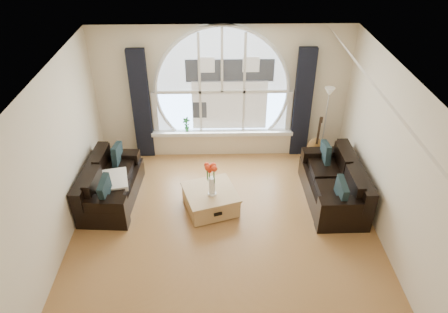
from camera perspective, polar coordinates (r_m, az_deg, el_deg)
ground at (r=6.90m, az=0.16°, el=-11.46°), size 5.00×5.50×0.01m
ceiling at (r=5.36m, az=0.21°, el=9.57°), size 5.00×5.50×0.01m
wall_back at (r=8.42m, az=-0.27°, el=8.61°), size 5.00×0.01×2.70m
wall_left at (r=6.48m, az=-22.53°, el=-2.38°), size 0.01×5.50×2.70m
wall_right at (r=6.57m, az=22.54°, el=-1.84°), size 0.01×5.50×2.70m
attic_slope at (r=5.98m, az=21.91°, el=5.99°), size 0.92×5.50×0.72m
arched_window at (r=8.29m, az=-0.27°, el=10.25°), size 2.60×0.06×2.15m
window_sill at (r=8.72m, az=-0.24°, el=3.30°), size 2.90×0.22×0.08m
window_frame at (r=8.26m, az=-0.27°, el=10.17°), size 2.76×0.08×2.15m
neighbor_house at (r=8.32m, az=0.78°, el=9.43°), size 1.70×0.02×1.50m
curtain_left at (r=8.53m, az=-11.14°, el=6.80°), size 0.35×0.12×2.30m
curtain_right at (r=8.57m, az=10.58°, el=7.01°), size 0.35×0.12×2.30m
sofa_left at (r=7.74m, az=-15.12°, el=-3.25°), size 0.93×1.70×0.73m
sofa_right at (r=7.70m, az=14.63°, el=-3.38°), size 0.90×1.76×0.78m
coffee_chest at (r=7.38m, az=-1.84°, el=-5.76°), size 1.08×1.08×0.42m
throw_blanket at (r=7.57m, az=-15.03°, el=-3.20°), size 0.66×0.66×0.10m
vase_flowers at (r=6.98m, az=-1.66°, el=-2.61°), size 0.24×0.24×0.70m
floor_lamp at (r=8.61m, az=13.46°, el=4.14°), size 0.24×0.24×1.60m
guitar at (r=8.68m, az=12.50°, el=2.47°), size 0.42×0.35×1.06m
potted_plant at (r=8.64m, az=-5.11°, el=4.35°), size 0.19×0.16×0.31m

